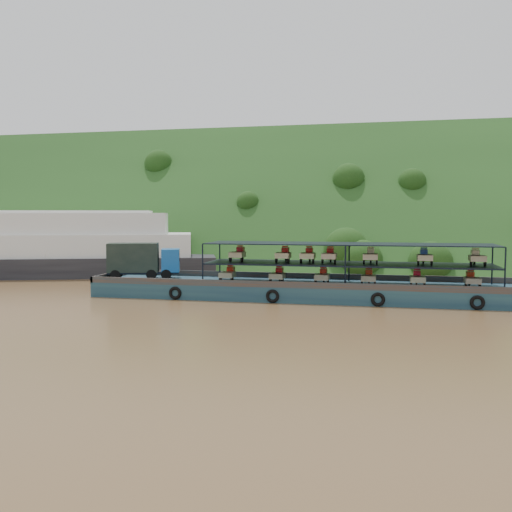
# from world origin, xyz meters

# --- Properties ---
(ground) EXTENTS (160.00, 160.00, 0.00)m
(ground) POSITION_xyz_m (0.00, 0.00, 0.00)
(ground) COLOR brown
(ground) RESTS_ON ground
(hillside) EXTENTS (140.00, 39.60, 39.60)m
(hillside) POSITION_xyz_m (0.00, 36.00, 0.00)
(hillside) COLOR #1C3B15
(hillside) RESTS_ON ground
(cargo_barge) EXTENTS (35.10, 7.18, 4.54)m
(cargo_barge) POSITION_xyz_m (1.73, 0.34, 1.10)
(cargo_barge) COLOR #122B42
(cargo_barge) RESTS_ON ground
(passenger_ferry) EXTENTS (37.19, 20.49, 7.34)m
(passenger_ferry) POSITION_xyz_m (-27.37, 11.63, 3.18)
(passenger_ferry) COLOR black
(passenger_ferry) RESTS_ON ground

